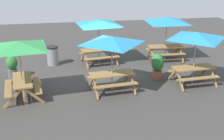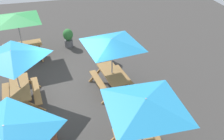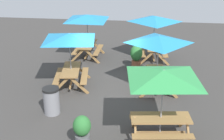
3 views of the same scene
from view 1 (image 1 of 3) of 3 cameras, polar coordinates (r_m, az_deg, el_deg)
The scene contains 9 objects.
ground_plane at distance 14.82m, azimuth -1.95°, elevation -0.64°, with size 24.86×24.86×0.00m, color #3D3A38.
picnic_table_0 at distance 15.73m, azimuth -2.46°, elevation 8.14°, with size 2.80×2.80×2.34m.
picnic_table_1 at distance 13.52m, azimuth 15.15°, elevation 5.44°, with size 2.16×2.16×2.34m.
picnic_table_2 at distance 12.33m, azimuth 0.00°, elevation 4.75°, with size 2.22×2.22×2.34m.
picnic_table_3 at distance 16.54m, azimuth 10.00°, elevation 8.46°, with size 2.83×2.83×2.34m.
picnic_table_4 at distance 12.19m, azimuth -16.68°, elevation 3.71°, with size 2.81×2.81×2.34m.
trash_bin_gray at distance 16.12m, azimuth -10.81°, elevation 2.60°, with size 0.59×0.59×0.98m.
potted_plant_0 at distance 14.86m, azimuth -17.81°, elevation 0.69°, with size 0.53×0.53×1.02m.
potted_plant_1 at distance 14.12m, azimuth 8.31°, elevation 0.91°, with size 0.58×0.58×1.18m.
Camera 1 is at (-1.83, -13.73, 5.27)m, focal length 50.00 mm.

